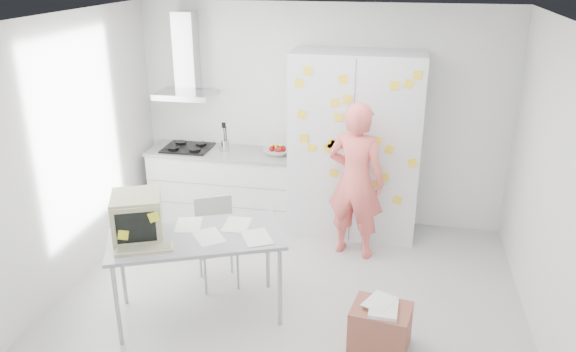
% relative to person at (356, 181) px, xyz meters
% --- Properties ---
extents(floor, '(4.50, 4.00, 0.02)m').
position_rel_person_xyz_m(floor, '(-0.52, -1.10, -0.90)').
color(floor, silver).
rests_on(floor, ground).
extents(walls, '(4.52, 4.01, 2.70)m').
position_rel_person_xyz_m(walls, '(-0.52, -0.38, 0.46)').
color(walls, white).
rests_on(walls, ground).
extents(ceiling, '(4.50, 4.00, 0.02)m').
position_rel_person_xyz_m(ceiling, '(-0.52, -1.10, 1.81)').
color(ceiling, white).
rests_on(ceiling, walls).
extents(counter_run, '(1.84, 0.63, 1.28)m').
position_rel_person_xyz_m(counter_run, '(-1.72, 0.60, -0.42)').
color(counter_run, white).
rests_on(counter_run, ground).
extents(range_hood, '(0.70, 0.48, 1.01)m').
position_rel_person_xyz_m(range_hood, '(-2.17, 0.74, 1.07)').
color(range_hood, silver).
rests_on(range_hood, walls).
extents(tall_cabinet, '(1.50, 0.68, 2.20)m').
position_rel_person_xyz_m(tall_cabinet, '(-0.07, 0.57, 0.21)').
color(tall_cabinet, silver).
rests_on(tall_cabinet, ground).
extents(person, '(0.73, 0.57, 1.77)m').
position_rel_person_xyz_m(person, '(0.00, 0.00, 0.00)').
color(person, '#FE6A63').
rests_on(person, ground).
extents(desk, '(1.73, 1.32, 1.23)m').
position_rel_person_xyz_m(desk, '(-1.62, -1.55, 0.05)').
color(desk, '#92959B').
rests_on(desk, ground).
extents(chair, '(0.55, 0.55, 0.90)m').
position_rel_person_xyz_m(chair, '(-1.33, -0.86, -0.38)').
color(chair, '#ACACAA').
rests_on(chair, ground).
extents(cardboard_box, '(0.55, 0.47, 0.43)m').
position_rel_person_xyz_m(cardboard_box, '(0.38, -1.63, -0.68)').
color(cardboard_box, '#9D5A44').
rests_on(cardboard_box, ground).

